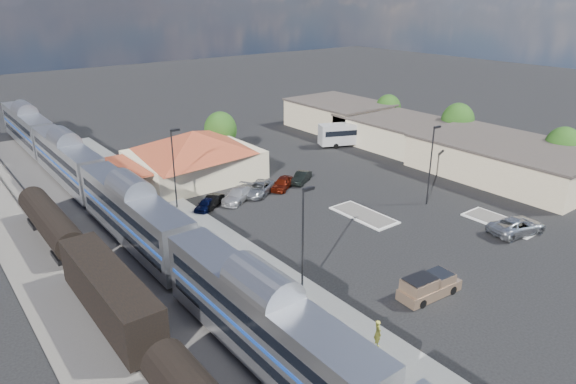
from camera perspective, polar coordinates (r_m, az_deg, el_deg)
ground at (r=51.81m, az=6.87°, el=-4.43°), size 280.00×280.00×0.00m
railbed at (r=48.19m, az=-18.74°, el=-7.49°), size 16.00×100.00×0.12m
platform at (r=49.60m, az=-8.14°, el=-5.61°), size 5.50×92.00×0.18m
passenger_train at (r=49.85m, az=-16.80°, el=-2.68°), size 3.00×104.00×5.55m
freight_cars at (r=39.86m, az=-19.19°, el=-10.82°), size 2.80×46.00×4.00m
station_depot at (r=66.58m, az=-10.47°, el=4.12°), size 18.35×12.24×6.20m
buildings_east at (r=79.85m, az=14.34°, el=6.01°), size 14.40×51.40×4.80m
traffic_island_south at (r=55.65m, az=8.41°, el=-2.53°), size 3.30×7.50×0.21m
traffic_island_north at (r=57.80m, az=22.57°, el=-3.09°), size 3.30×7.50×0.21m
lamp_plat_s at (r=38.87m, az=1.76°, el=-4.64°), size 1.08×0.25×9.00m
lamp_plat_n at (r=56.42m, az=-12.52°, el=3.20°), size 1.08×0.25×9.00m
lamp_lot at (r=58.52m, az=15.67°, el=3.56°), size 1.08×0.25×9.00m
tree_east_a at (r=75.43m, az=28.24°, el=4.53°), size 4.56×4.56×6.42m
tree_east_b at (r=82.84m, az=18.33°, el=7.52°), size 4.94×4.94×6.96m
tree_east_c at (r=91.30m, az=11.06°, el=9.09°), size 4.41×4.41×6.21m
tree_depot at (r=74.90m, az=-7.51°, el=6.90°), size 4.71×4.71×6.63m
pickup_truck at (r=42.33m, az=15.47°, el=-10.01°), size 5.50×2.32×1.86m
suv at (r=55.58m, az=24.12°, el=-3.45°), size 6.60×4.08×1.70m
coach_bus at (r=81.12m, az=7.33°, el=6.56°), size 11.11×6.49×3.54m
person_a at (r=35.97m, az=9.93°, el=-15.15°), size 0.69×0.82×1.92m
person_b at (r=42.92m, az=-3.96°, el=-8.57°), size 0.76×0.90×1.64m
parked_car_a at (r=57.17m, az=-9.04°, el=-1.33°), size 3.96×3.29×1.27m
parked_car_b at (r=57.78m, az=-8.45°, el=-1.04°), size 3.98×3.29×1.28m
parked_car_c at (r=58.98m, az=-5.61°, el=-0.32°), size 5.57×4.51×1.51m
parked_car_d at (r=60.84m, az=-3.22°, el=0.42°), size 5.77×4.92×1.47m
parked_car_e at (r=62.35m, az=-0.64°, el=0.98°), size 4.61×3.89×1.49m
parked_car_f at (r=64.45m, az=1.48°, el=1.61°), size 4.33×3.39×1.38m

